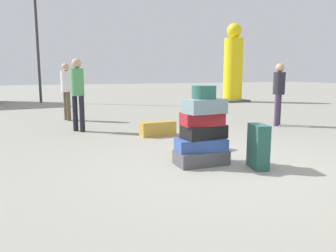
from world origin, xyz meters
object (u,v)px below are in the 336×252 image
object	(u,v)px
suitcase_maroon_behind_tower	(199,142)
person_passerby_in_red	(66,87)
person_tourist_with_camera	(78,88)
lamp_post	(35,3)
suitcase_tan_right_side	(158,129)
suitcase_teal_foreground_near	(258,146)
suitcase_tower	(202,132)
yellow_dummy_statue	(233,67)
person_bearded_onlooker	(279,89)

from	to	relation	value
suitcase_maroon_behind_tower	person_passerby_in_red	bearing A→B (deg)	87.26
person_tourist_with_camera	lamp_post	xyz separation A→B (m)	(-0.39, 8.83, 3.53)
suitcase_tan_right_side	suitcase_teal_foreground_near	bearing A→B (deg)	-83.34
suitcase_tower	lamp_post	xyz separation A→B (m)	(-1.63, 12.49, 4.04)
suitcase_maroon_behind_tower	person_tourist_with_camera	distance (m)	3.42
suitcase_tan_right_side	person_passerby_in_red	bearing A→B (deg)	113.98
suitcase_teal_foreground_near	suitcase_maroon_behind_tower	xyz separation A→B (m)	(-0.24, 1.29, -0.17)
person_passerby_in_red	yellow_dummy_statue	size ratio (longest dim) A/B	0.44
suitcase_tower	person_tourist_with_camera	distance (m)	3.90
suitcase_tower	yellow_dummy_statue	xyz separation A→B (m)	(7.00, 9.29, 1.16)
lamp_post	suitcase_maroon_behind_tower	bearing A→B (deg)	-80.25
suitcase_tower	person_passerby_in_red	bearing A→B (deg)	102.24
suitcase_tan_right_side	person_passerby_in_red	world-z (taller)	person_passerby_in_red
suitcase_tan_right_side	person_bearded_onlooker	size ratio (longest dim) A/B	0.48
person_tourist_with_camera	yellow_dummy_statue	world-z (taller)	yellow_dummy_statue
suitcase_maroon_behind_tower	yellow_dummy_statue	size ratio (longest dim) A/B	0.20
suitcase_maroon_behind_tower	person_bearded_onlooker	size ratio (longest dim) A/B	0.46
suitcase_maroon_behind_tower	lamp_post	distance (m)	12.67
lamp_post	person_bearded_onlooker	bearing A→B (deg)	-62.03
suitcase_tower	person_passerby_in_red	xyz separation A→B (m)	(-1.24, 5.73, 0.49)
suitcase_maroon_behind_tower	yellow_dummy_statue	world-z (taller)	yellow_dummy_statue
suitcase_maroon_behind_tower	person_tourist_with_camera	size ratio (longest dim) A/B	0.44
suitcase_teal_foreground_near	suitcase_maroon_behind_tower	world-z (taller)	suitcase_teal_foreground_near
person_passerby_in_red	lamp_post	distance (m)	7.65
suitcase_tan_right_side	yellow_dummy_statue	bearing A→B (deg)	45.20
suitcase_tower	suitcase_teal_foreground_near	size ratio (longest dim) A/B	1.84
suitcase_teal_foreground_near	person_tourist_with_camera	size ratio (longest dim) A/B	0.38
suitcase_tan_right_side	person_tourist_with_camera	distance (m)	2.13
person_bearded_onlooker	suitcase_maroon_behind_tower	bearing A→B (deg)	-8.37
suitcase_tan_right_side	suitcase_teal_foreground_near	xyz separation A→B (m)	(0.36, -2.93, 0.16)
suitcase_maroon_behind_tower	person_tourist_with_camera	bearing A→B (deg)	98.36
suitcase_maroon_behind_tower	person_tourist_with_camera	xyz separation A→B (m)	(-1.62, 2.89, 0.86)
person_tourist_with_camera	suitcase_maroon_behind_tower	bearing A→B (deg)	-5.82
yellow_dummy_statue	lamp_post	world-z (taller)	lamp_post
suitcase_tan_right_side	person_passerby_in_red	distance (m)	3.73
suitcase_teal_foreground_near	person_bearded_onlooker	bearing A→B (deg)	60.08
person_passerby_in_red	yellow_dummy_statue	distance (m)	9.00
person_tourist_with_camera	lamp_post	world-z (taller)	lamp_post
suitcase_tower	suitcase_tan_right_side	size ratio (longest dim) A/B	1.52
person_bearded_onlooker	person_passerby_in_red	world-z (taller)	person_passerby_in_red
yellow_dummy_statue	suitcase_tower	bearing A→B (deg)	-127.00
suitcase_tower	suitcase_maroon_behind_tower	xyz separation A→B (m)	(0.38, 0.77, -0.35)
person_bearded_onlooker	yellow_dummy_statue	size ratio (longest dim) A/B	0.43
suitcase_maroon_behind_tower	person_bearded_onlooker	world-z (taller)	person_bearded_onlooker
person_tourist_with_camera	yellow_dummy_statue	size ratio (longest dim) A/B	0.45
suitcase_teal_foreground_near	person_tourist_with_camera	distance (m)	4.63
person_passerby_in_red	lamp_post	bearing A→B (deg)	169.84
suitcase_tower	person_bearded_onlooker	xyz separation A→B (m)	(3.69, 2.48, 0.47)
person_passerby_in_red	yellow_dummy_statue	bearing A→B (deg)	99.92
suitcase_tower	yellow_dummy_statue	size ratio (longest dim) A/B	0.32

